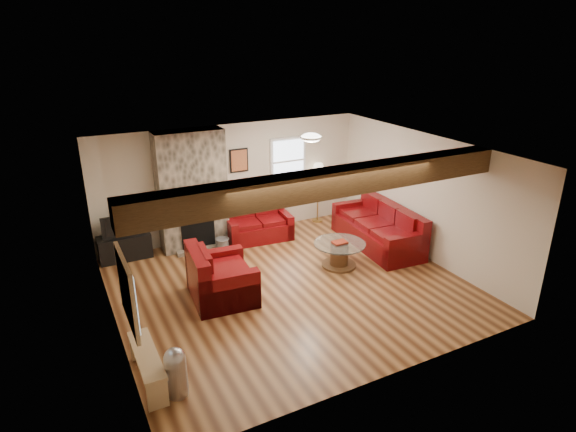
# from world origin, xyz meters

# --- Properties ---
(room) EXTENTS (8.00, 8.00, 8.00)m
(room) POSITION_xyz_m (0.00, 0.00, 1.25)
(room) COLOR #542D16
(room) RESTS_ON ground
(floor) EXTENTS (6.00, 6.00, 0.00)m
(floor) POSITION_xyz_m (0.00, 0.00, 0.00)
(floor) COLOR #542D16
(floor) RESTS_ON ground
(oak_beam) EXTENTS (6.00, 0.36, 0.38)m
(oak_beam) POSITION_xyz_m (0.00, -1.25, 2.31)
(oak_beam) COLOR #301F0E
(oak_beam) RESTS_ON room
(chimney_breast) EXTENTS (1.40, 0.67, 2.50)m
(chimney_breast) POSITION_xyz_m (-1.00, 2.49, 1.22)
(chimney_breast) COLOR #39342C
(chimney_breast) RESTS_ON floor
(back_window) EXTENTS (0.90, 0.08, 1.10)m
(back_window) POSITION_xyz_m (1.35, 2.71, 1.55)
(back_window) COLOR white
(back_window) RESTS_ON room
(hatch_window) EXTENTS (0.08, 1.00, 0.90)m
(hatch_window) POSITION_xyz_m (-2.96, -1.50, 1.45)
(hatch_window) COLOR tan
(hatch_window) RESTS_ON room
(ceiling_dome) EXTENTS (0.40, 0.40, 0.18)m
(ceiling_dome) POSITION_xyz_m (0.90, 0.90, 2.44)
(ceiling_dome) COLOR white
(ceiling_dome) RESTS_ON room
(artwork_back) EXTENTS (0.42, 0.06, 0.52)m
(artwork_back) POSITION_xyz_m (0.15, 2.71, 1.70)
(artwork_back) COLOR black
(artwork_back) RESTS_ON room
(artwork_right) EXTENTS (0.06, 0.55, 0.42)m
(artwork_right) POSITION_xyz_m (2.96, 0.30, 1.75)
(artwork_right) COLOR black
(artwork_right) RESTS_ON room
(sofa_three) EXTENTS (1.14, 2.38, 0.89)m
(sofa_three) POSITION_xyz_m (2.48, 0.75, 0.45)
(sofa_three) COLOR #430604
(sofa_three) RESTS_ON floor
(loveseat) EXTENTS (1.49, 0.94, 0.75)m
(loveseat) POSITION_xyz_m (0.35, 2.23, 0.38)
(loveseat) COLOR #430604
(loveseat) RESTS_ON floor
(armchair_red) EXTENTS (1.12, 1.25, 0.94)m
(armchair_red) POSITION_xyz_m (-1.23, 0.18, 0.47)
(armchair_red) COLOR #430604
(armchair_red) RESTS_ON floor
(coffee_table) EXTENTS (1.01, 1.01, 0.53)m
(coffee_table) POSITION_xyz_m (1.22, 0.28, 0.25)
(coffee_table) COLOR #492C17
(coffee_table) RESTS_ON floor
(tv_cabinet) EXTENTS (1.02, 0.41, 0.51)m
(tv_cabinet) POSITION_xyz_m (-2.45, 2.53, 0.25)
(tv_cabinet) COLOR black
(tv_cabinet) RESTS_ON floor
(television) EXTENTS (0.80, 0.11, 0.46)m
(television) POSITION_xyz_m (-2.45, 2.53, 0.74)
(television) COLOR black
(television) RESTS_ON tv_cabinet
(floor_lamp) EXTENTS (0.37, 0.37, 1.44)m
(floor_lamp) POSITION_xyz_m (2.06, 2.55, 1.23)
(floor_lamp) COLOR #A88746
(floor_lamp) RESTS_ON floor
(pine_bench) EXTENTS (0.28, 1.18, 0.44)m
(pine_bench) POSITION_xyz_m (-2.83, -1.40, 0.22)
(pine_bench) COLOR tan
(pine_bench) RESTS_ON floor
(pedal_bin) EXTENTS (0.36, 0.36, 0.69)m
(pedal_bin) POSITION_xyz_m (-2.56, -1.81, 0.34)
(pedal_bin) COLOR #A7A6AC
(pedal_bin) RESTS_ON floor
(coal_bucket) EXTENTS (0.30, 0.30, 0.28)m
(coal_bucket) POSITION_xyz_m (-0.57, 1.99, 0.14)
(coal_bucket) COLOR gray
(coal_bucket) RESTS_ON floor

